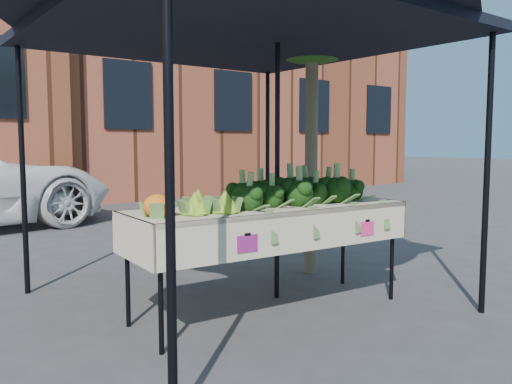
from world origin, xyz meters
name	(u,v)px	position (x,y,z in m)	size (l,w,h in m)	color
ground	(270,319)	(0.00, 0.00, 0.00)	(90.00, 90.00, 0.00)	#353538
table	(270,259)	(0.11, 0.14, 0.45)	(2.45, 0.95, 0.90)	beige
canopy	(240,149)	(0.06, 0.50, 1.37)	(3.16, 3.16, 2.74)	black
broccoli_heap	(294,186)	(0.38, 0.16, 1.05)	(1.40, 0.60, 0.29)	black
romanesco_cluster	(202,198)	(-0.56, 0.12, 1.01)	(0.45, 0.49, 0.22)	#8FBB31
cauliflower_pair	(158,203)	(-0.94, 0.09, 1.00)	(0.22, 0.22, 0.20)	orange
street_tree	(312,89)	(1.30, 0.93, 1.99)	(2.02, 2.02, 3.98)	#1E4C14
building_right	(203,61)	(7.00, 12.50, 4.25)	(12.00, 8.00, 8.50)	brown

